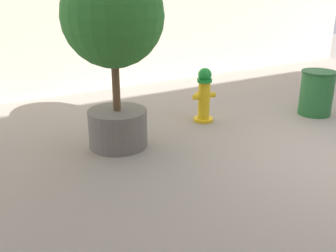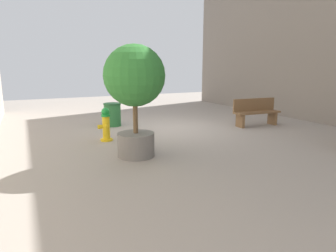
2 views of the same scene
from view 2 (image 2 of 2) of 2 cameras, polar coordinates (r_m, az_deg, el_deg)
name	(u,v)px [view 2 (image 2 of 2)]	position (r m, az deg, el deg)	size (l,w,h in m)	color
ground_plane	(171,128)	(9.85, 0.68, -0.43)	(23.40, 23.40, 0.00)	gray
fire_hydrant	(106,124)	(8.29, -12.10, 0.33)	(0.41, 0.43, 0.93)	gold
bench_near	(256,112)	(10.68, 16.85, 2.73)	(1.75, 0.58, 0.95)	brown
planter_tree	(135,85)	(6.58, -6.56, 7.95)	(1.38, 1.38, 2.54)	slate
trash_bin	(113,115)	(10.36, -10.83, 2.22)	(0.61, 0.61, 0.80)	#266633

